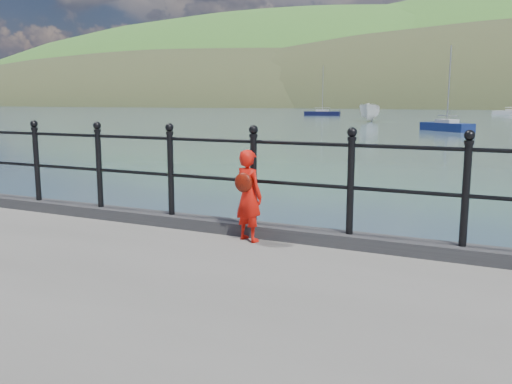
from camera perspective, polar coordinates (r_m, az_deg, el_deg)
The scene contains 7 objects.
ground at distance 7.36m, azimuth -4.01°, elevation -11.36°, with size 600.00×600.00×0.00m, color #2D4251.
kerb at distance 6.92m, azimuth -4.73°, elevation -3.42°, with size 60.00×0.30×0.15m, color #28282B.
railing at distance 6.79m, azimuth -4.82°, elevation 2.75°, with size 18.11×0.11×1.20m.
child at distance 6.30m, azimuth -0.82°, elevation -0.32°, with size 0.46×0.38×1.08m.
launch_white at distance 67.57m, azimuth 11.92°, elevation 8.20°, with size 2.21×5.87×2.27m, color white.
sailboat_left at distance 93.52m, azimuth 6.99°, elevation 8.20°, with size 6.16×2.75×8.46m.
sailboat_port at distance 49.45m, azimuth 19.42°, elevation 6.47°, with size 4.82×4.39×7.34m.
Camera 1 is at (3.43, -5.95, 2.64)m, focal length 38.00 mm.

